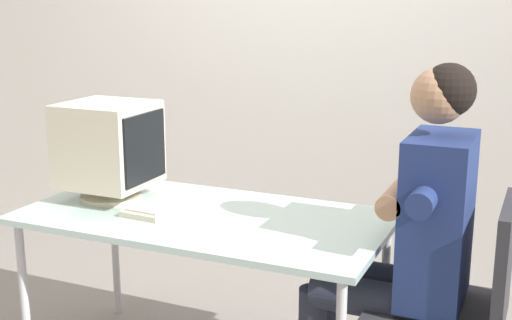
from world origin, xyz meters
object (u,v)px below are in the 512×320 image
Objects in this scene: office_chair at (457,300)px; person_seated at (407,233)px; desk at (204,226)px; crt_monitor at (109,146)px; keyboard at (167,203)px.

office_chair is 0.66× the size of person_seated.
crt_monitor is (-0.47, 0.03, 0.29)m from desk.
desk is 3.50× the size of crt_monitor.
desk is at bearing -8.63° from keyboard.
office_chair is at bearing 0.79° from crt_monitor.
office_chair is (1.48, 0.02, -0.45)m from crt_monitor.
person_seated reaches higher than desk.
crt_monitor is at bearing -179.21° from office_chair.
desk is 1.02m from office_chair.
crt_monitor is 0.48× the size of office_chair.
desk is at bearing -177.32° from office_chair.
keyboard is at bearing -178.96° from person_seated.
keyboard is (0.28, 0.00, -0.22)m from crt_monitor.
keyboard is at bearing 171.37° from desk.
crt_monitor is 0.36m from keyboard.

